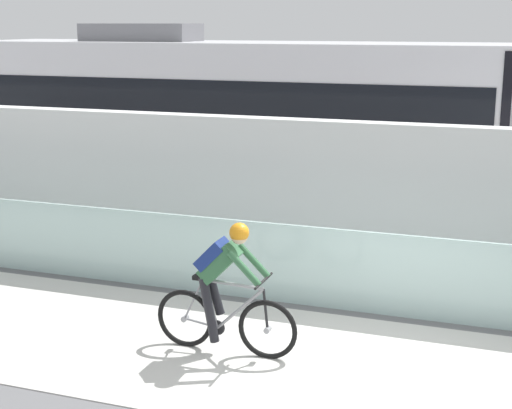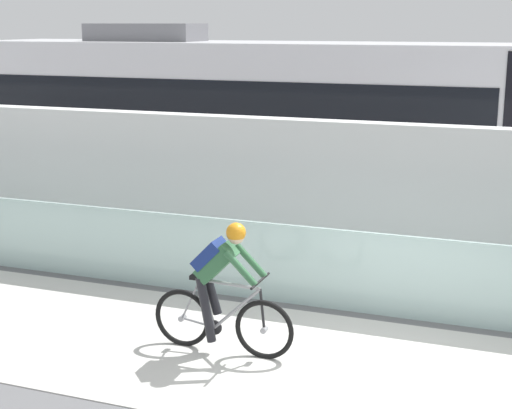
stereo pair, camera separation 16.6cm
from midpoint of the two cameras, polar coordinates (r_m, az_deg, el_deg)
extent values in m
plane|color=slate|center=(8.91, 6.78, -12.20)|extent=(200.00, 200.00, 0.00)
cube|color=silver|center=(8.90, 6.78, -12.17)|extent=(32.00, 3.20, 0.01)
cube|color=silver|center=(10.38, 9.16, -5.14)|extent=(32.00, 0.05, 1.13)
cube|color=white|center=(11.93, 10.87, 0.27)|extent=(32.00, 0.36, 2.35)
cube|color=#595654|center=(14.60, 12.19, -2.15)|extent=(32.00, 0.08, 0.01)
cube|color=#595654|center=(15.98, 12.88, -0.84)|extent=(32.00, 0.08, 0.01)
cube|color=silver|center=(15.97, -2.27, 6.39)|extent=(11.00, 2.50, 3.10)
cube|color=black|center=(15.93, -2.28, 7.64)|extent=(10.56, 2.54, 1.04)
cube|color=red|center=(16.19, -2.22, 1.57)|extent=(10.78, 2.53, 0.28)
cube|color=slate|center=(16.69, -8.80, 12.51)|extent=(2.40, 1.10, 0.36)
cube|color=#232326|center=(17.81, -12.80, 1.77)|extent=(1.40, 1.88, 0.20)
cylinder|color=black|center=(17.23, -14.06, 1.12)|extent=(0.60, 0.10, 0.60)
cylinder|color=black|center=(18.42, -11.61, 2.02)|extent=(0.60, 0.10, 0.60)
cube|color=#232326|center=(15.30, 10.12, 0.03)|extent=(1.40, 1.88, 0.20)
cylinder|color=black|center=(14.62, 9.64, -0.81)|extent=(0.60, 0.10, 0.60)
cylinder|color=black|center=(16.00, 10.55, 0.37)|extent=(0.60, 0.10, 0.60)
cube|color=black|center=(18.68, -18.10, 6.76)|extent=(0.16, 2.54, 2.94)
cube|color=black|center=(14.84, 17.75, 5.24)|extent=(0.16, 2.54, 2.94)
torus|color=black|center=(9.02, 0.33, -9.27)|extent=(0.72, 0.06, 0.72)
cylinder|color=#99999E|center=(9.02, 0.33, -9.27)|extent=(0.07, 0.10, 0.07)
torus|color=black|center=(9.39, -5.80, -8.39)|extent=(0.72, 0.06, 0.72)
cylinder|color=#99999E|center=(9.39, -5.80, -8.39)|extent=(0.07, 0.10, 0.07)
cylinder|color=#99999E|center=(9.05, -1.71, -7.73)|extent=(0.60, 0.04, 0.58)
cylinder|color=#99999E|center=(9.18, -3.92, -7.34)|extent=(0.22, 0.04, 0.59)
cylinder|color=#99999E|center=(8.98, -2.26, -5.93)|extent=(0.76, 0.04, 0.07)
cylinder|color=#99999E|center=(9.32, -4.60, -8.74)|extent=(0.43, 0.03, 0.09)
cylinder|color=#99999E|center=(9.25, -5.14, -7.00)|extent=(0.27, 0.02, 0.53)
cylinder|color=black|center=(8.93, 0.18, -7.79)|extent=(0.08, 0.03, 0.49)
cube|color=black|center=(9.11, -4.48, -5.45)|extent=(0.24, 0.10, 0.05)
cylinder|color=black|center=(8.82, 0.02, -5.68)|extent=(0.03, 0.58, 0.03)
cylinder|color=#262628|center=(9.25, -3.38, -9.09)|extent=(0.18, 0.02, 0.18)
cube|color=#33663F|center=(8.95, -3.21, -4.30)|extent=(0.50, 0.28, 0.51)
cube|color=navy|center=(8.96, -3.77, -3.69)|extent=(0.38, 0.30, 0.38)
sphere|color=beige|center=(8.77, -1.79, -2.32)|extent=(0.20, 0.20, 0.20)
sphere|color=orange|center=(8.76, -1.79, -2.10)|extent=(0.23, 0.23, 0.23)
cylinder|color=#33663F|center=(8.68, -1.44, -4.79)|extent=(0.41, 0.08, 0.41)
cylinder|color=#33663F|center=(8.97, -0.70, -4.19)|extent=(0.41, 0.08, 0.41)
cylinder|color=black|center=(9.11, -4.03, -7.81)|extent=(0.25, 0.11, 0.79)
cylinder|color=black|center=(9.21, -3.59, -6.62)|extent=(0.25, 0.11, 0.52)
camera|label=1|loc=(0.08, -90.43, -0.10)|focal=53.96mm
camera|label=2|loc=(0.08, 89.57, 0.10)|focal=53.96mm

